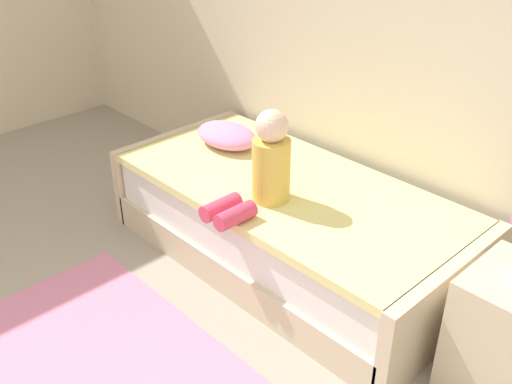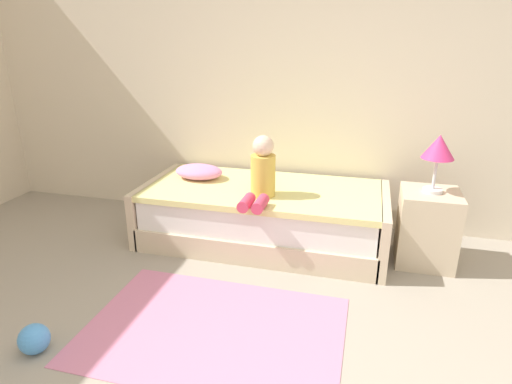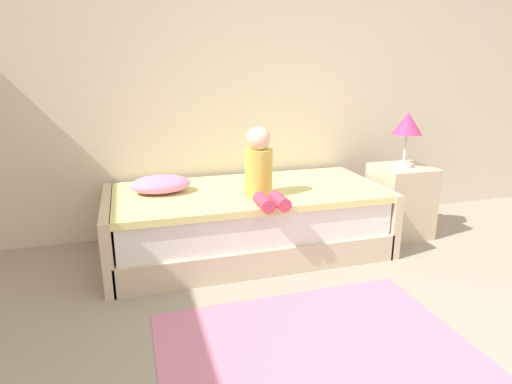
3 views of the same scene
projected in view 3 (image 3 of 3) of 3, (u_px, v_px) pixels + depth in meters
wall_rear at (291, 61)px, 3.74m from camera, size 7.20×0.10×2.90m
bed at (247, 221)px, 3.37m from camera, size 2.11×1.00×0.50m
nightstand at (400, 201)px, 3.70m from camera, size 0.44×0.44×0.60m
table_lamp at (407, 126)px, 3.52m from camera, size 0.24×0.24×0.45m
child_figure at (261, 170)px, 3.05m from camera, size 0.20×0.51×0.50m
pillow at (161, 184)px, 3.20m from camera, size 0.44×0.30×0.13m
area_rug at (315, 347)px, 2.25m from camera, size 1.60×1.10×0.01m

